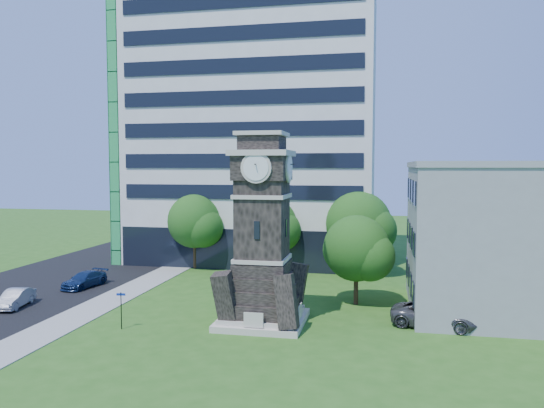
% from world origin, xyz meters
% --- Properties ---
extents(ground, '(160.00, 160.00, 0.00)m').
position_xyz_m(ground, '(0.00, 0.00, 0.00)').
color(ground, '#295719').
rests_on(ground, ground).
extents(sidewalk, '(3.00, 70.00, 0.06)m').
position_xyz_m(sidewalk, '(-9.50, 5.00, 0.03)').
color(sidewalk, gray).
rests_on(sidewalk, ground).
extents(street, '(14.00, 80.00, 0.02)m').
position_xyz_m(street, '(-18.00, 5.00, 0.01)').
color(street, black).
rests_on(street, ground).
extents(clock_tower, '(5.40, 5.40, 12.22)m').
position_xyz_m(clock_tower, '(3.00, 2.00, 5.28)').
color(clock_tower, beige).
rests_on(clock_tower, ground).
extents(office_tall, '(26.20, 15.11, 28.60)m').
position_xyz_m(office_tall, '(-3.20, 25.84, 14.22)').
color(office_tall, white).
rests_on(office_tall, ground).
extents(office_low, '(15.20, 12.20, 10.40)m').
position_xyz_m(office_low, '(19.97, 8.00, 5.21)').
color(office_low, gray).
rests_on(office_low, ground).
extents(car_street_mid, '(2.04, 4.04, 1.27)m').
position_xyz_m(car_street_mid, '(-15.22, 2.16, 0.64)').
color(car_street_mid, '#9D9FA4').
rests_on(car_street_mid, ground).
extents(car_street_north, '(2.48, 4.62, 1.27)m').
position_xyz_m(car_street_north, '(-13.78, 8.81, 0.64)').
color(car_street_north, navy).
rests_on(car_street_north, ground).
extents(car_east_lot, '(5.81, 3.46, 1.51)m').
position_xyz_m(car_east_lot, '(13.82, 3.39, 0.76)').
color(car_east_lot, '#434347').
rests_on(car_east_lot, ground).
extents(park_bench, '(1.57, 0.42, 0.81)m').
position_xyz_m(park_bench, '(1.36, 2.04, 0.43)').
color(park_bench, black).
rests_on(park_bench, ground).
extents(street_sign, '(0.56, 0.06, 2.32)m').
position_xyz_m(street_sign, '(-5.28, -1.04, 1.45)').
color(street_sign, black).
rests_on(street_sign, ground).
extents(tree_nw, '(5.81, 5.29, 7.35)m').
position_xyz_m(tree_nw, '(-7.51, 18.47, 4.52)').
color(tree_nw, '#332114').
rests_on(tree_nw, ground).
extents(tree_nc, '(5.77, 5.25, 7.15)m').
position_xyz_m(tree_nc, '(0.10, 18.65, 4.34)').
color(tree_nc, '#332114').
rests_on(tree_nc, ground).
extents(tree_ne, '(6.70, 6.09, 7.80)m').
position_xyz_m(tree_ne, '(8.41, 18.85, 4.57)').
color(tree_ne, '#332114').
rests_on(tree_ne, ground).
extents(tree_east, '(5.30, 4.82, 6.54)m').
position_xyz_m(tree_east, '(8.73, 7.98, 3.96)').
color(tree_east, '#332114').
rests_on(tree_east, ground).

